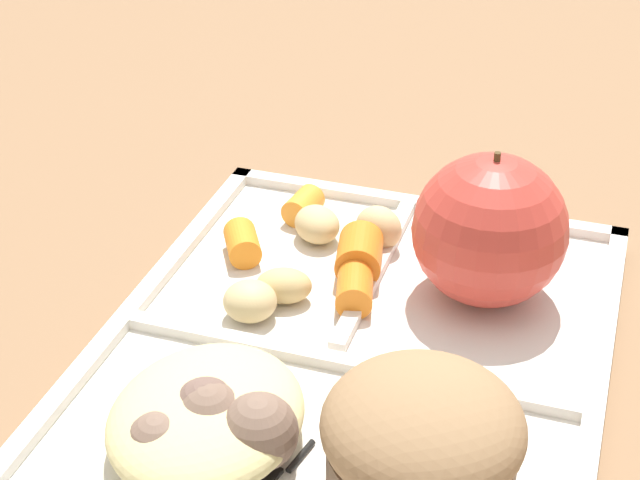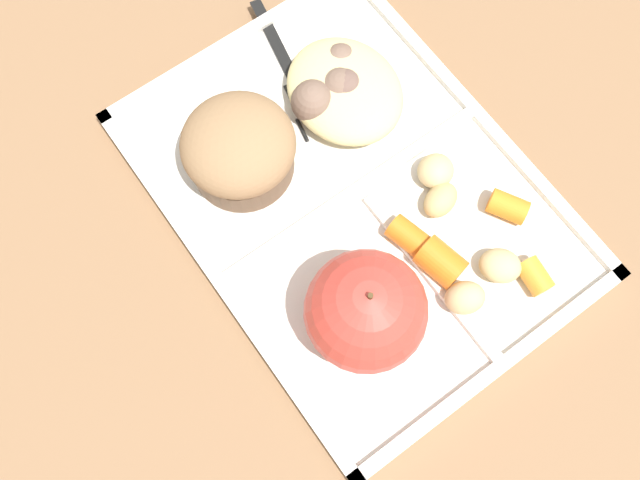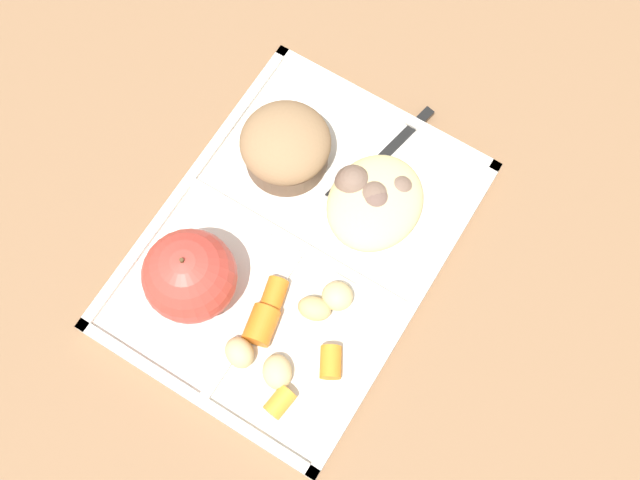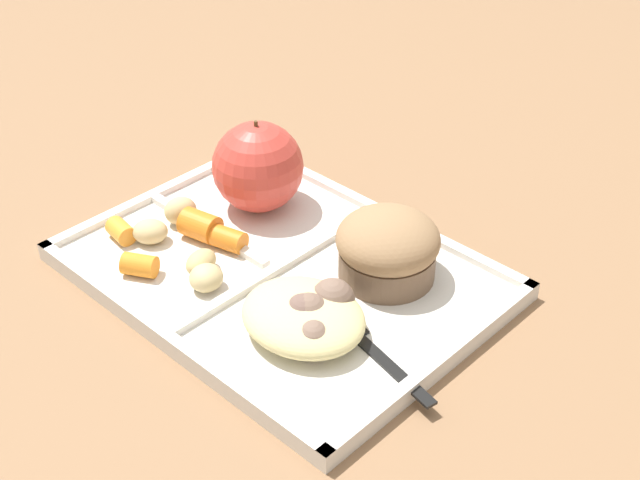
{
  "view_description": "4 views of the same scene",
  "coord_description": "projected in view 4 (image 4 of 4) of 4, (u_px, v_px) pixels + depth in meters",
  "views": [
    {
      "loc": [
        0.39,
        0.11,
        0.34
      ],
      "look_at": [
        -0.05,
        -0.03,
        0.05
      ],
      "focal_mm": 57.02,
      "sensor_mm": 36.0,
      "label": 1
    },
    {
      "loc": [
        -0.15,
        0.14,
        0.5
      ],
      "look_at": [
        -0.02,
        0.05,
        0.03
      ],
      "focal_mm": 37.7,
      "sensor_mm": 36.0,
      "label": 2
    },
    {
      "loc": [
        -0.21,
        -0.15,
        0.74
      ],
      "look_at": [
        0.01,
        -0.02,
        0.03
      ],
      "focal_mm": 45.56,
      "sensor_mm": 36.0,
      "label": 3
    },
    {
      "loc": [
        0.45,
        -0.42,
        0.47
      ],
      "look_at": [
        0.01,
        0.03,
        0.03
      ],
      "focal_mm": 49.82,
      "sensor_mm": 36.0,
      "label": 4
    }
  ],
  "objects": [
    {
      "name": "green_apple",
      "position": [
        258.0,
        167.0,
        0.82
      ],
      "size": [
        0.09,
        0.09,
        0.09
      ],
      "color": "#C63D33",
      "rests_on": "lunch_tray"
    },
    {
      "name": "carrot_slice_diagonal",
      "position": [
        200.0,
        226.0,
        0.8
      ],
      "size": [
        0.04,
        0.03,
        0.03
      ],
      "primitive_type": "cylinder",
      "rotation": [
        0.0,
        1.57,
        3.35
      ],
      "color": "orange",
      "rests_on": "lunch_tray"
    },
    {
      "name": "meatball_center",
      "position": [
        332.0,
        300.0,
        0.7
      ],
      "size": [
        0.04,
        0.04,
        0.04
      ],
      "primitive_type": "sphere",
      "color": "#755B4C",
      "rests_on": "lunch_tray"
    },
    {
      "name": "bran_muffin",
      "position": [
        388.0,
        247.0,
        0.74
      ],
      "size": [
        0.09,
        0.09,
        0.06
      ],
      "color": "brown",
      "rests_on": "lunch_tray"
    },
    {
      "name": "potato_chunk_wedge",
      "position": [
        201.0,
        262.0,
        0.76
      ],
      "size": [
        0.03,
        0.04,
        0.02
      ],
      "primitive_type": "ellipsoid",
      "rotation": [
        0.0,
        0.0,
        4.98
      ],
      "color": "tan",
      "rests_on": "lunch_tray"
    },
    {
      "name": "ground",
      "position": [
        281.0,
        278.0,
        0.77
      ],
      "size": [
        6.0,
        6.0,
        0.0
      ],
      "primitive_type": "plane",
      "color": "#846042"
    },
    {
      "name": "meatball_back",
      "position": [
        313.0,
        339.0,
        0.67
      ],
      "size": [
        0.03,
        0.03,
        0.03
      ],
      "primitive_type": "sphere",
      "color": "#755B4C",
      "rests_on": "lunch_tray"
    },
    {
      "name": "carrot_slice_small",
      "position": [
        121.0,
        231.0,
        0.8
      ],
      "size": [
        0.03,
        0.02,
        0.02
      ],
      "primitive_type": "cylinder",
      "rotation": [
        0.0,
        1.57,
        3.01
      ],
      "color": "orange",
      "rests_on": "lunch_tray"
    },
    {
      "name": "meatball_front",
      "position": [
        304.0,
        315.0,
        0.69
      ],
      "size": [
        0.03,
        0.03,
        0.03
      ],
      "primitive_type": "sphere",
      "color": "brown",
      "rests_on": "lunch_tray"
    },
    {
      "name": "meatball_side",
      "position": [
        309.0,
        314.0,
        0.69
      ],
      "size": [
        0.03,
        0.03,
        0.03
      ],
      "primitive_type": "sphere",
      "color": "#755B4C",
      "rests_on": "lunch_tray"
    },
    {
      "name": "potato_chunk_large",
      "position": [
        180.0,
        211.0,
        0.82
      ],
      "size": [
        0.04,
        0.04,
        0.03
      ],
      "primitive_type": "ellipsoid",
      "rotation": [
        0.0,
        0.0,
        1.13
      ],
      "color": "tan",
      "rests_on": "lunch_tray"
    },
    {
      "name": "carrot_slice_large",
      "position": [
        140.0,
        265.0,
        0.75
      ],
      "size": [
        0.03,
        0.03,
        0.02
      ],
      "primitive_type": "cylinder",
      "rotation": [
        0.0,
        1.57,
        0.52
      ],
      "color": "orange",
      "rests_on": "lunch_tray"
    },
    {
      "name": "potato_chunk_small",
      "position": [
        206.0,
        278.0,
        0.74
      ],
      "size": [
        0.03,
        0.04,
        0.02
      ],
      "primitive_type": "ellipsoid",
      "rotation": [
        0.0,
        0.0,
        3.38
      ],
      "color": "tan",
      "rests_on": "lunch_tray"
    },
    {
      "name": "lunch_tray",
      "position": [
        281.0,
        273.0,
        0.77
      ],
      "size": [
        0.35,
        0.26,
        0.02
      ],
      "color": "silver",
      "rests_on": "ground"
    },
    {
      "name": "carrot_slice_edge",
      "position": [
        229.0,
        239.0,
        0.78
      ],
      "size": [
        0.03,
        0.03,
        0.02
      ],
      "primitive_type": "cylinder",
      "rotation": [
        0.0,
        1.57,
        0.25
      ],
      "color": "orange",
      "rests_on": "lunch_tray"
    },
    {
      "name": "plastic_fork",
      "position": [
        365.0,
        344.0,
        0.68
      ],
      "size": [
        0.14,
        0.04,
        0.0
      ],
      "color": "black",
      "rests_on": "lunch_tray"
    },
    {
      "name": "potato_chunk_golden",
      "position": [
        150.0,
        231.0,
        0.79
      ],
      "size": [
        0.04,
        0.04,
        0.02
      ],
      "primitive_type": "ellipsoid",
      "rotation": [
        0.0,
        0.0,
        0.74
      ],
      "color": "tan",
      "rests_on": "lunch_tray"
    },
    {
      "name": "egg_noodle_pile",
      "position": [
        303.0,
        317.0,
        0.69
      ],
      "size": [
        0.1,
        0.09,
        0.03
      ],
      "primitive_type": "ellipsoid",
      "color": "#D6C684",
      "rests_on": "lunch_tray"
    }
  ]
}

